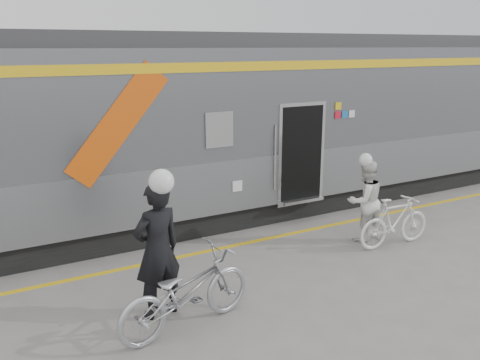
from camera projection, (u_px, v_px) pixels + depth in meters
ground at (315, 285)px, 8.41m from camera, size 90.00×90.00×0.00m
train at (181, 130)px, 11.16m from camera, size 24.00×3.17×4.10m
safety_strip at (250, 242)px, 10.23m from camera, size 24.00×0.12×0.01m
man at (157, 250)px, 7.25m from camera, size 0.82×0.62×2.03m
bicycle_left at (186, 292)px, 7.00m from camera, size 2.23×1.14×1.12m
woman at (365, 201)px, 10.19m from camera, size 0.83×0.67×1.65m
bicycle_right at (395, 222)px, 9.94m from camera, size 1.69×0.56×1.00m
helmet_man at (154, 169)px, 6.95m from camera, size 0.35×0.35×0.35m
helmet_woman at (368, 154)px, 9.94m from camera, size 0.26×0.26×0.26m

